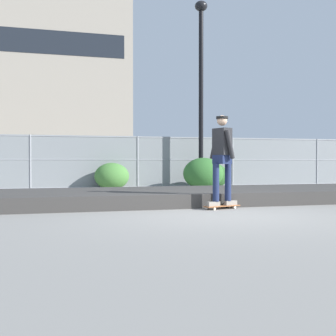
{
  "coord_description": "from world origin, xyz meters",
  "views": [
    {
      "loc": [
        -3.08,
        -7.38,
        0.97
      ],
      "look_at": [
        -0.4,
        2.42,
        0.81
      ],
      "focal_mm": 47.0,
      "sensor_mm": 36.0,
      "label": 1
    }
  ],
  "objects_px": {
    "parked_car_near": "(64,164)",
    "shrub_right": "(212,176)",
    "shrub_left": "(112,176)",
    "skateboard": "(222,206)",
    "street_lamp": "(201,72)",
    "skater": "(222,154)",
    "shrub_center": "(203,174)"
  },
  "relations": [
    {
      "from": "skater",
      "to": "street_lamp",
      "type": "xyz_separation_m",
      "value": [
        1.81,
        6.35,
        3.0
      ]
    },
    {
      "from": "shrub_right",
      "to": "skater",
      "type": "bearing_deg",
      "value": -109.28
    },
    {
      "from": "skateboard",
      "to": "shrub_right",
      "type": "xyz_separation_m",
      "value": [
        2.15,
        6.15,
        0.39
      ]
    },
    {
      "from": "parked_car_near",
      "to": "street_lamp",
      "type": "bearing_deg",
      "value": -39.36
    },
    {
      "from": "skateboard",
      "to": "street_lamp",
      "type": "distance_m",
      "value": 7.75
    },
    {
      "from": "skater",
      "to": "shrub_right",
      "type": "height_order",
      "value": "skater"
    },
    {
      "from": "skateboard",
      "to": "shrub_right",
      "type": "bearing_deg",
      "value": 70.72
    },
    {
      "from": "shrub_right",
      "to": "street_lamp",
      "type": "bearing_deg",
      "value": 149.19
    },
    {
      "from": "shrub_center",
      "to": "shrub_right",
      "type": "bearing_deg",
      "value": 32.69
    },
    {
      "from": "skateboard",
      "to": "shrub_right",
      "type": "height_order",
      "value": "shrub_right"
    },
    {
      "from": "parked_car_near",
      "to": "shrub_right",
      "type": "distance_m",
      "value": 6.31
    },
    {
      "from": "parked_car_near",
      "to": "shrub_right",
      "type": "bearing_deg",
      "value": -38.83
    },
    {
      "from": "shrub_left",
      "to": "shrub_right",
      "type": "height_order",
      "value": "shrub_left"
    },
    {
      "from": "skater",
      "to": "street_lamp",
      "type": "distance_m",
      "value": 7.25
    },
    {
      "from": "parked_car_near",
      "to": "shrub_center",
      "type": "bearing_deg",
      "value": -43.26
    },
    {
      "from": "parked_car_near",
      "to": "shrub_right",
      "type": "height_order",
      "value": "parked_car_near"
    },
    {
      "from": "skateboard",
      "to": "shrub_right",
      "type": "distance_m",
      "value": 6.53
    },
    {
      "from": "street_lamp",
      "to": "shrub_left",
      "type": "height_order",
      "value": "street_lamp"
    },
    {
      "from": "skateboard",
      "to": "street_lamp",
      "type": "xyz_separation_m",
      "value": [
        1.81,
        6.35,
        4.05
      ]
    },
    {
      "from": "parked_car_near",
      "to": "shrub_center",
      "type": "relative_size",
      "value": 3.2
    },
    {
      "from": "shrub_center",
      "to": "shrub_right",
      "type": "distance_m",
      "value": 0.51
    },
    {
      "from": "skater",
      "to": "shrub_right",
      "type": "relative_size",
      "value": 1.57
    },
    {
      "from": "shrub_center",
      "to": "parked_car_near",
      "type": "bearing_deg",
      "value": 136.74
    },
    {
      "from": "shrub_left",
      "to": "shrub_right",
      "type": "bearing_deg",
      "value": -6.99
    },
    {
      "from": "parked_car_near",
      "to": "shrub_left",
      "type": "height_order",
      "value": "parked_car_near"
    },
    {
      "from": "skateboard",
      "to": "shrub_left",
      "type": "bearing_deg",
      "value": 101.22
    },
    {
      "from": "parked_car_near",
      "to": "shrub_right",
      "type": "xyz_separation_m",
      "value": [
        4.91,
        -3.95,
        -0.39
      ]
    },
    {
      "from": "skater",
      "to": "shrub_left",
      "type": "bearing_deg",
      "value": 101.22
    },
    {
      "from": "skateboard",
      "to": "street_lamp",
      "type": "bearing_deg",
      "value": 74.09
    },
    {
      "from": "skater",
      "to": "parked_car_near",
      "type": "xyz_separation_m",
      "value": [
        -2.76,
        10.1,
        -0.28
      ]
    },
    {
      "from": "shrub_center",
      "to": "shrub_left",
      "type": "bearing_deg",
      "value": 167.1
    },
    {
      "from": "street_lamp",
      "to": "shrub_right",
      "type": "relative_size",
      "value": 5.65
    }
  ]
}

